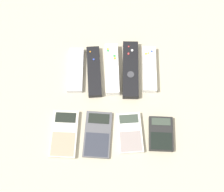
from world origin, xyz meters
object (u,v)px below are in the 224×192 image
(remote_1, at_px, (94,71))
(calculator_2, at_px, (130,133))
(remote_0, at_px, (76,70))
(calculator_1, at_px, (98,134))
(remote_2, at_px, (112,69))
(calculator_3, at_px, (161,134))
(remote_4, at_px, (149,69))
(calculator_0, at_px, (64,134))
(remote_3, at_px, (131,69))

(remote_1, bearing_deg, calculator_2, -65.19)
(remote_0, bearing_deg, calculator_1, -70.46)
(calculator_2, bearing_deg, remote_2, 100.56)
(calculator_2, distance_m, calculator_3, 0.10)
(remote_4, bearing_deg, calculator_3, -82.18)
(remote_2, bearing_deg, calculator_0, -125.16)
(remote_2, bearing_deg, calculator_3, -57.17)
(remote_4, bearing_deg, remote_2, -178.50)
(remote_4, bearing_deg, calculator_0, -139.69)
(calculator_3, bearing_deg, calculator_0, -177.66)
(remote_1, height_order, remote_4, remote_4)
(calculator_0, xyz_separation_m, calculator_1, (0.11, -0.00, -0.00))
(remote_1, distance_m, calculator_2, 0.25)
(calculator_0, height_order, calculator_3, calculator_3)
(remote_0, height_order, calculator_3, same)
(remote_0, distance_m, calculator_1, 0.25)
(remote_2, xyz_separation_m, remote_4, (0.13, 0.00, -0.00))
(remote_3, relative_size, calculator_3, 1.86)
(remote_0, height_order, remote_4, remote_4)
(remote_2, height_order, remote_3, remote_2)
(remote_2, distance_m, calculator_3, 0.28)
(remote_3, distance_m, calculator_2, 0.23)
(calculator_1, bearing_deg, remote_3, 68.10)
(remote_1, xyz_separation_m, calculator_1, (0.02, -0.22, -0.00))
(calculator_1, bearing_deg, remote_4, 56.51)
(remote_2, height_order, remote_4, remote_2)
(remote_2, bearing_deg, remote_4, -1.31)
(calculator_3, bearing_deg, remote_0, 143.42)
(remote_4, xyz_separation_m, calculator_3, (0.03, -0.23, -0.00))
(remote_0, height_order, calculator_2, remote_0)
(remote_0, xyz_separation_m, remote_4, (0.26, 0.00, 0.00))
(remote_3, height_order, calculator_0, remote_3)
(remote_2, xyz_separation_m, calculator_0, (-0.15, -0.23, -0.01))
(remote_4, relative_size, calculator_0, 1.08)
(remote_0, relative_size, calculator_1, 1.06)
(remote_4, bearing_deg, remote_0, -178.53)
(calculator_3, bearing_deg, remote_4, 99.04)
(remote_1, bearing_deg, remote_3, -0.88)
(remote_4, xyz_separation_m, calculator_1, (-0.18, -0.23, -0.01))
(calculator_0, bearing_deg, calculator_3, 2.41)
(remote_3, bearing_deg, calculator_3, -66.81)
(calculator_1, distance_m, calculator_3, 0.20)
(remote_0, height_order, remote_3, remote_3)
(remote_3, distance_m, calculator_0, 0.32)
(calculator_1, bearing_deg, remote_2, 82.70)
(calculator_1, xyz_separation_m, calculator_3, (0.20, 0.00, 0.00))
(remote_3, xyz_separation_m, calculator_0, (-0.22, -0.23, -0.00))
(remote_0, distance_m, calculator_0, 0.23)
(remote_1, bearing_deg, calculator_0, -116.06)
(remote_1, distance_m, calculator_1, 0.23)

